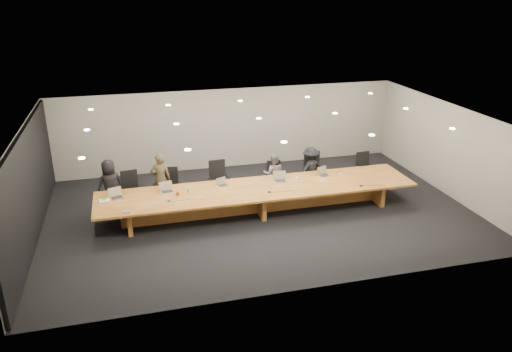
# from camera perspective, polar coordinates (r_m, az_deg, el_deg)

# --- Properties ---
(ground) EXTENTS (12.00, 12.00, 0.00)m
(ground) POSITION_cam_1_polar(r_m,az_deg,el_deg) (14.39, 0.31, -4.13)
(ground) COLOR black
(ground) RESTS_ON ground
(back_wall) EXTENTS (12.00, 0.02, 2.80)m
(back_wall) POSITION_cam_1_polar(r_m,az_deg,el_deg) (17.56, -3.11, 5.44)
(back_wall) COLOR #B9B2A8
(back_wall) RESTS_ON ground
(left_wall_panel) EXTENTS (0.08, 7.84, 2.74)m
(left_wall_panel) POSITION_cam_1_polar(r_m,az_deg,el_deg) (13.67, -24.49, -1.29)
(left_wall_panel) COLOR black
(left_wall_panel) RESTS_ON ground
(conference_table) EXTENTS (9.00, 1.80, 0.75)m
(conference_table) POSITION_cam_1_polar(r_m,az_deg,el_deg) (14.17, 0.31, -2.23)
(conference_table) COLOR brown
(conference_table) RESTS_ON ground
(chair_far_left) EXTENTS (0.65, 0.65, 1.15)m
(chair_far_left) POSITION_cam_1_polar(r_m,az_deg,el_deg) (14.80, -14.07, -1.63)
(chair_far_left) COLOR black
(chair_far_left) RESTS_ON ground
(chair_left) EXTENTS (0.69, 0.69, 1.10)m
(chair_left) POSITION_cam_1_polar(r_m,az_deg,el_deg) (14.96, -9.84, -1.14)
(chair_left) COLOR black
(chair_left) RESTS_ON ground
(chair_mid_left) EXTENTS (0.64, 0.64, 1.20)m
(chair_mid_left) POSITION_cam_1_polar(r_m,az_deg,el_deg) (15.09, -4.24, -0.48)
(chair_mid_left) COLOR black
(chair_mid_left) RESTS_ON ground
(chair_mid_right) EXTENTS (0.56, 0.56, 1.03)m
(chair_mid_right) POSITION_cam_1_polar(r_m,az_deg,el_deg) (15.50, 2.19, -0.17)
(chair_mid_right) COLOR black
(chair_mid_right) RESTS_ON ground
(chair_right) EXTENTS (0.67, 0.67, 1.20)m
(chair_right) POSITION_cam_1_polar(r_m,az_deg,el_deg) (15.89, 6.58, 0.59)
(chair_right) COLOR black
(chair_right) RESTS_ON ground
(chair_far_right) EXTENTS (0.59, 0.59, 1.08)m
(chair_far_right) POSITION_cam_1_polar(r_m,az_deg,el_deg) (16.51, 12.38, 0.81)
(chair_far_right) COLOR black
(chair_far_right) RESTS_ON ground
(person_a) EXTENTS (0.87, 0.71, 1.53)m
(person_a) POSITION_cam_1_polar(r_m,az_deg,el_deg) (14.80, -16.33, -1.06)
(person_a) COLOR black
(person_a) RESTS_ON ground
(person_b) EXTENTS (0.62, 0.44, 1.59)m
(person_b) POSITION_cam_1_polar(r_m,az_deg,el_deg) (14.85, -10.83, -0.37)
(person_b) COLOR #3E3222
(person_b) RESTS_ON ground
(person_c) EXTENTS (0.76, 0.66, 1.33)m
(person_c) POSITION_cam_1_polar(r_m,az_deg,el_deg) (15.37, 2.01, 0.25)
(person_c) COLOR slate
(person_c) RESTS_ON ground
(person_d) EXTENTS (1.04, 0.80, 1.43)m
(person_d) POSITION_cam_1_polar(r_m,az_deg,el_deg) (15.71, 6.22, 0.79)
(person_d) COLOR black
(person_d) RESTS_ON ground
(laptop_a) EXTENTS (0.43, 0.37, 0.28)m
(laptop_a) POSITION_cam_1_polar(r_m,az_deg,el_deg) (13.88, -15.67, -1.93)
(laptop_a) COLOR #C2B194
(laptop_a) RESTS_ON conference_table
(laptop_b) EXTENTS (0.41, 0.33, 0.29)m
(laptop_b) POSITION_cam_1_polar(r_m,az_deg,el_deg) (13.96, -10.14, -1.30)
(laptop_b) COLOR #C4B096
(laptop_b) RESTS_ON conference_table
(laptop_c) EXTENTS (0.36, 0.31, 0.23)m
(laptop_c) POSITION_cam_1_polar(r_m,az_deg,el_deg) (14.21, -3.77, -0.71)
(laptop_c) COLOR #B4A989
(laptop_c) RESTS_ON conference_table
(laptop_d) EXTENTS (0.41, 0.32, 0.29)m
(laptop_d) POSITION_cam_1_polar(r_m,az_deg,el_deg) (14.51, 2.77, -0.09)
(laptop_d) COLOR #BBAF8F
(laptop_d) RESTS_ON conference_table
(laptop_e) EXTENTS (0.41, 0.35, 0.27)m
(laptop_e) POSITION_cam_1_polar(r_m,az_deg,el_deg) (15.08, 7.86, 0.52)
(laptop_e) COLOR tan
(laptop_e) RESTS_ON conference_table
(water_bottle) EXTENTS (0.08, 0.08, 0.20)m
(water_bottle) POSITION_cam_1_polar(r_m,az_deg,el_deg) (13.79, -7.78, -1.64)
(water_bottle) COLOR silver
(water_bottle) RESTS_ON conference_table
(amber_mug) EXTENTS (0.10, 0.10, 0.10)m
(amber_mug) POSITION_cam_1_polar(r_m,az_deg,el_deg) (13.74, -8.94, -2.01)
(amber_mug) COLOR brown
(amber_mug) RESTS_ON conference_table
(paper_cup_near) EXTENTS (0.08, 0.08, 0.09)m
(paper_cup_near) POSITION_cam_1_polar(r_m,az_deg,el_deg) (14.67, 4.68, -0.31)
(paper_cup_near) COLOR white
(paper_cup_near) RESTS_ON conference_table
(paper_cup_far) EXTENTS (0.07, 0.07, 0.08)m
(paper_cup_far) POSITION_cam_1_polar(r_m,az_deg,el_deg) (15.15, 9.68, 0.13)
(paper_cup_far) COLOR white
(paper_cup_far) RESTS_ON conference_table
(notepad) EXTENTS (0.30, 0.25, 0.02)m
(notepad) POSITION_cam_1_polar(r_m,az_deg,el_deg) (13.87, -16.91, -2.67)
(notepad) COLOR white
(notepad) RESTS_ON conference_table
(lime_gadget) EXTENTS (0.15, 0.09, 0.02)m
(lime_gadget) POSITION_cam_1_polar(r_m,az_deg,el_deg) (13.89, -16.99, -2.58)
(lime_gadget) COLOR #51B931
(lime_gadget) RESTS_ON notepad
(av_box) EXTENTS (0.20, 0.16, 0.03)m
(av_box) POSITION_cam_1_polar(r_m,az_deg,el_deg) (13.04, -14.57, -3.97)
(av_box) COLOR #A6A6AA
(av_box) RESTS_ON conference_table
(mic_left) EXTENTS (0.13, 0.13, 0.03)m
(mic_left) POSITION_cam_1_polar(r_m,az_deg,el_deg) (13.44, -9.93, -2.80)
(mic_left) COLOR black
(mic_left) RESTS_ON conference_table
(mic_center) EXTENTS (0.13, 0.13, 0.03)m
(mic_center) POSITION_cam_1_polar(r_m,az_deg,el_deg) (13.80, 1.54, -1.80)
(mic_center) COLOR black
(mic_center) RESTS_ON conference_table
(mic_right) EXTENTS (0.15, 0.15, 0.03)m
(mic_right) POSITION_cam_1_polar(r_m,az_deg,el_deg) (14.52, 11.92, -1.07)
(mic_right) COLOR black
(mic_right) RESTS_ON conference_table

